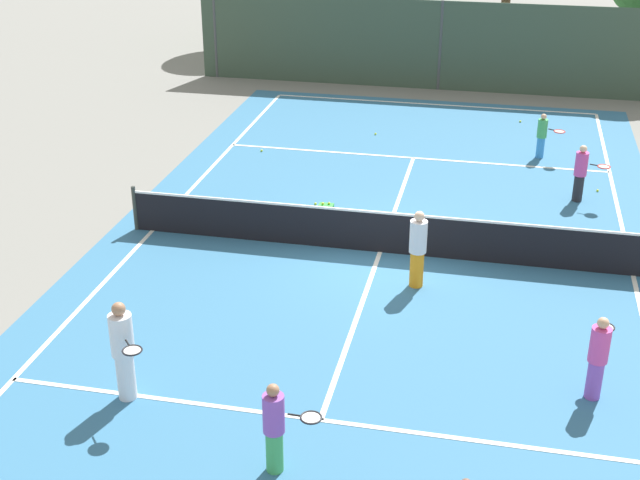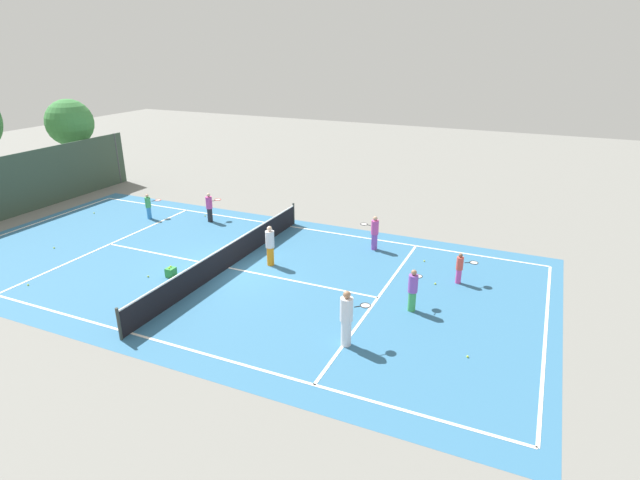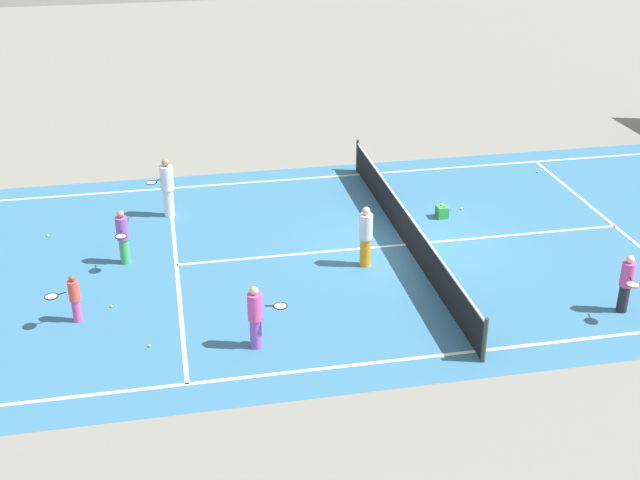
{
  "view_description": "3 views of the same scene",
  "coord_description": "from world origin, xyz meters",
  "px_view_note": "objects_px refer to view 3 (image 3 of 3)",
  "views": [
    {
      "loc": [
        2.47,
        -17.82,
        8.75
      ],
      "look_at": [
        -0.84,
        -2.57,
        1.4
      ],
      "focal_mm": 49.36,
      "sensor_mm": 36.0,
      "label": 1
    },
    {
      "loc": [
        -15.83,
        -11.21,
        8.62
      ],
      "look_at": [
        1.42,
        -3.47,
        1.27
      ],
      "focal_mm": 28.71,
      "sensor_mm": 36.0,
      "label": 2
    },
    {
      "loc": [
        20.16,
        -6.44,
        10.37
      ],
      "look_at": [
        1.36,
        -2.74,
        1.05
      ],
      "focal_mm": 46.76,
      "sensor_mm": 36.0,
      "label": 3
    }
  ],
  "objects_px": {
    "tennis_ball_4": "(48,236)",
    "tennis_ball_5": "(461,209)",
    "tennis_ball_2": "(149,346)",
    "player_3": "(123,236)",
    "player_6": "(256,316)",
    "player_2": "(74,298)",
    "ball_crate": "(442,212)",
    "tennis_ball_0": "(111,306)",
    "player_5": "(167,187)",
    "player_4": "(366,236)",
    "tennis_ball_3": "(538,172)",
    "player_1": "(626,283)"
  },
  "relations": [
    {
      "from": "player_3",
      "to": "player_6",
      "type": "distance_m",
      "value": 5.6
    },
    {
      "from": "player_3",
      "to": "tennis_ball_2",
      "type": "bearing_deg",
      "value": 7.62
    },
    {
      "from": "player_2",
      "to": "tennis_ball_2",
      "type": "height_order",
      "value": "player_2"
    },
    {
      "from": "tennis_ball_3",
      "to": "tennis_ball_5",
      "type": "distance_m",
      "value": 4.38
    },
    {
      "from": "tennis_ball_2",
      "to": "tennis_ball_3",
      "type": "bearing_deg",
      "value": 122.49
    },
    {
      "from": "tennis_ball_3",
      "to": "tennis_ball_5",
      "type": "xyz_separation_m",
      "value": [
        2.45,
        -3.63,
        0.0
      ]
    },
    {
      "from": "player_4",
      "to": "player_6",
      "type": "xyz_separation_m",
      "value": [
        3.38,
        -3.34,
        -0.07
      ]
    },
    {
      "from": "tennis_ball_0",
      "to": "tennis_ball_5",
      "type": "relative_size",
      "value": 1.0
    },
    {
      "from": "tennis_ball_2",
      "to": "tennis_ball_5",
      "type": "distance_m",
      "value": 11.22
    },
    {
      "from": "player_6",
      "to": "tennis_ball_0",
      "type": "xyz_separation_m",
      "value": [
        -2.42,
        -3.27,
        -0.77
      ]
    },
    {
      "from": "player_2",
      "to": "tennis_ball_4",
      "type": "relative_size",
      "value": 18.5
    },
    {
      "from": "player_5",
      "to": "tennis_ball_0",
      "type": "xyz_separation_m",
      "value": [
        5.25,
        -1.58,
        -0.91
      ]
    },
    {
      "from": "player_1",
      "to": "player_2",
      "type": "height_order",
      "value": "player_1"
    },
    {
      "from": "player_4",
      "to": "ball_crate",
      "type": "relative_size",
      "value": 3.99
    },
    {
      "from": "tennis_ball_4",
      "to": "tennis_ball_5",
      "type": "relative_size",
      "value": 1.0
    },
    {
      "from": "ball_crate",
      "to": "tennis_ball_5",
      "type": "relative_size",
      "value": 6.45
    },
    {
      "from": "ball_crate",
      "to": "tennis_ball_5",
      "type": "height_order",
      "value": "ball_crate"
    },
    {
      "from": "player_5",
      "to": "ball_crate",
      "type": "height_order",
      "value": "player_5"
    },
    {
      "from": "player_3",
      "to": "tennis_ball_4",
      "type": "distance_m",
      "value": 3.15
    },
    {
      "from": "player_2",
      "to": "player_4",
      "type": "relative_size",
      "value": 0.72
    },
    {
      "from": "ball_crate",
      "to": "tennis_ball_0",
      "type": "distance_m",
      "value": 10.27
    },
    {
      "from": "player_4",
      "to": "player_3",
      "type": "bearing_deg",
      "value": -102.3
    },
    {
      "from": "tennis_ball_0",
      "to": "player_3",
      "type": "bearing_deg",
      "value": 172.28
    },
    {
      "from": "ball_crate",
      "to": "tennis_ball_5",
      "type": "distance_m",
      "value": 0.91
    },
    {
      "from": "tennis_ball_3",
      "to": "player_4",
      "type": "bearing_deg",
      "value": -53.73
    },
    {
      "from": "tennis_ball_4",
      "to": "player_6",
      "type": "bearing_deg",
      "value": 37.12
    },
    {
      "from": "player_6",
      "to": "tennis_ball_2",
      "type": "height_order",
      "value": "player_6"
    },
    {
      "from": "player_5",
      "to": "tennis_ball_4",
      "type": "relative_size",
      "value": 27.69
    },
    {
      "from": "player_6",
      "to": "tennis_ball_0",
      "type": "bearing_deg",
      "value": -126.5
    },
    {
      "from": "player_4",
      "to": "player_5",
      "type": "distance_m",
      "value": 6.62
    },
    {
      "from": "tennis_ball_4",
      "to": "tennis_ball_5",
      "type": "bearing_deg",
      "value": 87.86
    },
    {
      "from": "player_1",
      "to": "player_6",
      "type": "height_order",
      "value": "player_6"
    },
    {
      "from": "player_1",
      "to": "tennis_ball_0",
      "type": "bearing_deg",
      "value": -102.02
    },
    {
      "from": "player_4",
      "to": "tennis_ball_2",
      "type": "distance_m",
      "value": 6.48
    },
    {
      "from": "player_2",
      "to": "player_5",
      "type": "xyz_separation_m",
      "value": [
        -5.75,
        2.37,
        0.3
      ]
    },
    {
      "from": "player_4",
      "to": "ball_crate",
      "type": "distance_m",
      "value": 4.03
    },
    {
      "from": "player_2",
      "to": "tennis_ball_4",
      "type": "height_order",
      "value": "player_2"
    },
    {
      "from": "tennis_ball_5",
      "to": "player_6",
      "type": "bearing_deg",
      "value": -48.21
    },
    {
      "from": "tennis_ball_4",
      "to": "tennis_ball_2",
      "type": "bearing_deg",
      "value": 23.68
    },
    {
      "from": "player_2",
      "to": "player_3",
      "type": "relative_size",
      "value": 0.8
    },
    {
      "from": "player_2",
      "to": "tennis_ball_0",
      "type": "height_order",
      "value": "player_2"
    },
    {
      "from": "ball_crate",
      "to": "tennis_ball_5",
      "type": "bearing_deg",
      "value": 118.81
    },
    {
      "from": "player_6",
      "to": "ball_crate",
      "type": "bearing_deg",
      "value": 133.1
    },
    {
      "from": "tennis_ball_5",
      "to": "player_1",
      "type": "bearing_deg",
      "value": 14.62
    },
    {
      "from": "tennis_ball_2",
      "to": "tennis_ball_5",
      "type": "bearing_deg",
      "value": 121.9
    },
    {
      "from": "tennis_ball_5",
      "to": "player_4",
      "type": "bearing_deg",
      "value": -51.67
    },
    {
      "from": "player_2",
      "to": "tennis_ball_2",
      "type": "xyz_separation_m",
      "value": [
        1.46,
        1.68,
        -0.6
      ]
    },
    {
      "from": "ball_crate",
      "to": "tennis_ball_0",
      "type": "xyz_separation_m",
      "value": [
        3.54,
        -9.64,
        -0.15
      ]
    },
    {
      "from": "player_5",
      "to": "player_6",
      "type": "height_order",
      "value": "player_5"
    },
    {
      "from": "ball_crate",
      "to": "tennis_ball_4",
      "type": "relative_size",
      "value": 6.45
    }
  ]
}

